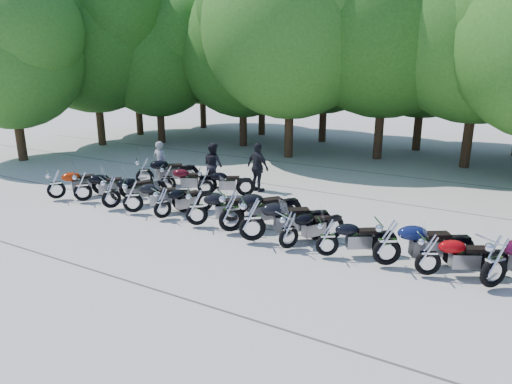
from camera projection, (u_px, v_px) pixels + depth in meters
The scene contains 32 objects.
ground at pixel (229, 244), 12.54m from camera, with size 90.00×90.00×0.00m, color #A19B91.
tree_0 at pixel (134, 50), 29.14m from camera, with size 7.50×7.50×9.21m.
tree_1 at pixel (157, 56), 26.20m from camera, with size 6.97×6.97×8.55m.
tree_2 at pixel (243, 51), 25.21m from camera, with size 7.31×7.31×8.97m.
tree_3 at pixel (291, 28), 21.85m from camera, with size 8.70×8.70×10.67m.
tree_4 at pixel (387, 20), 21.37m from camera, with size 9.13×9.13×11.20m.
tree_5 at pixel (483, 18), 19.56m from camera, with size 9.04×9.04×11.10m.
tree_9 at pixel (201, 50), 32.08m from camera, with size 7.59×7.59×9.32m.
tree_10 at pixel (262, 46), 29.05m from camera, with size 7.78×7.78×9.55m.
tree_11 at pixel (326, 48), 26.51m from camera, with size 7.56×7.56×9.28m.
tree_12 at pixel (426, 42), 23.85m from camera, with size 7.88×7.88×9.67m.
tree_16 at pixel (8, 55), 21.47m from camera, with size 6.97×6.97×8.55m.
tree_17 at pixel (92, 37), 25.30m from camera, with size 8.31×8.31×10.20m.
motorcycle_0 at pixel (56, 184), 16.22m from camera, with size 0.67×2.20×1.24m, color #992405, non-canonical shape.
motorcycle_1 at pixel (82, 186), 15.95m from camera, with size 0.67×2.21×1.25m, color black, non-canonical shape.
motorcycle_2 at pixel (111, 191), 15.18m from camera, with size 0.69×2.28×1.29m, color black, non-canonical shape.
motorcycle_3 at pixel (133, 195), 14.74m from camera, with size 0.69×2.27×1.28m, color black, non-canonical shape.
motorcycle_4 at pixel (162, 202), 14.24m from camera, with size 0.63×2.07×1.17m, color black, non-canonical shape.
motorcycle_5 at pixel (197, 207), 13.59m from camera, with size 0.70×2.31×1.31m, color black, non-canonical shape.
motorcycle_6 at pixel (231, 210), 13.06m from camera, with size 0.78×2.57×1.45m, color black, non-canonical shape.
motorcycle_7 at pixel (252, 218), 12.38m from camera, with size 0.78×2.57×1.45m, color black, non-canonical shape.
motorcycle_8 at pixel (289, 229), 11.95m from camera, with size 0.64×2.11×1.19m, color black, non-canonical shape.
motorcycle_9 at pixel (328, 237), 11.48m from camera, with size 0.63×2.07×1.17m, color black, non-canonical shape.
motorcycle_10 at pixel (388, 241), 10.92m from camera, with size 0.74×2.43×1.37m, color #0E153F, non-canonical shape.
motorcycle_11 at pixel (429, 254), 10.45m from camera, with size 0.64×2.11×1.19m, color #9B0509, non-canonical shape.
motorcycle_12 at pixel (495, 260), 9.83m from camera, with size 0.76×2.50×1.41m, color #37071E, non-canonical shape.
motorcycle_14 at pixel (144, 171), 17.82m from camera, with size 0.74×2.42×1.37m, color black, non-canonical shape.
motorcycle_15 at pixel (168, 178), 17.14m from camera, with size 0.64×2.11×1.19m, color #3F080F, non-canonical shape.
motorcycle_16 at pixel (205, 181), 16.70m from camera, with size 0.62×2.05×1.16m, color black, non-canonical shape.
rider_0 at pixel (161, 163), 18.32m from camera, with size 0.64×0.42×1.75m, color gray.
rider_1 at pixel (213, 165), 17.89m from camera, with size 0.86×0.67×1.76m, color black.
rider_2 at pixel (258, 167), 17.24m from camera, with size 1.11×0.46×1.89m, color black.
Camera 1 is at (6.37, -9.77, 4.89)m, focal length 32.00 mm.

